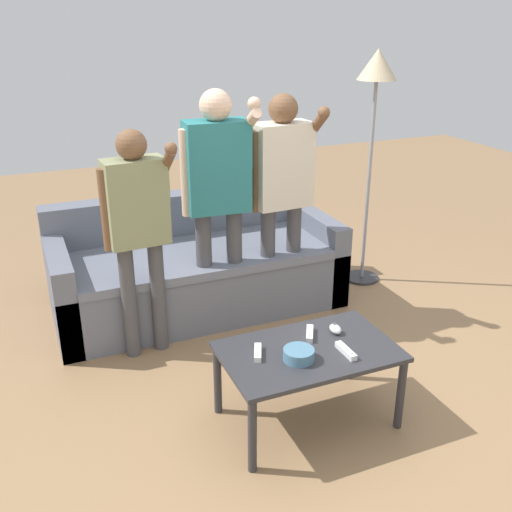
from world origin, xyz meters
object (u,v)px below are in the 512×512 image
floor_lamp (376,89)px  snack_bowl (299,355)px  player_right (282,182)px  game_remote_nunchuk (335,329)px  player_center (218,185)px  player_left (138,219)px  game_remote_wand_spare (346,351)px  coffee_table (308,359)px  game_remote_wand_near (258,353)px  game_remote_wand_far (310,334)px  couch (196,269)px

floor_lamp → snack_bowl: bearing=-132.0°
snack_bowl → floor_lamp: bearing=48.0°
player_right → game_remote_nunchuk: bearing=-99.4°
floor_lamp → player_center: bearing=-168.3°
player_left → game_remote_wand_spare: (0.79, -1.14, -0.46)m
game_remote_nunchuk → player_right: bearing=80.6°
coffee_table → player_left: player_left is taller
coffee_table → game_remote_wand_near: game_remote_wand_near is taller
game_remote_nunchuk → game_remote_wand_near: game_remote_nunchuk is taller
game_remote_nunchuk → floor_lamp: 2.03m
game_remote_wand_far → game_remote_wand_spare: 0.24m
snack_bowl → game_remote_wand_far: (0.16, 0.19, -0.01)m
game_remote_wand_spare → player_center: bearing=100.2°
game_remote_wand_spare → coffee_table: bearing=145.4°
game_remote_nunchuk → player_right: size_ratio=0.06×
couch → game_remote_nunchuk: size_ratio=23.60×
game_remote_wand_far → game_remote_wand_near: bearing=-168.7°
game_remote_wand_near → game_remote_wand_spare: same height
game_remote_nunchuk → player_left: size_ratio=0.06×
game_remote_wand_near → game_remote_wand_far: bearing=11.3°
floor_lamp → player_left: 2.05m
game_remote_nunchuk → game_remote_wand_near: size_ratio=0.59×
snack_bowl → game_remote_wand_spare: (0.25, -0.04, -0.01)m
floor_lamp → player_left: floor_lamp is taller
couch → floor_lamp: bearing=-4.0°
snack_bowl → game_remote_wand_near: (-0.17, 0.12, -0.01)m
snack_bowl → player_center: 1.36m
snack_bowl → player_right: (0.48, 1.25, 0.53)m
game_remote_wand_spare → game_remote_wand_far: bearing=111.6°
player_right → couch: bearing=144.7°
coffee_table → player_left: (-0.64, 1.03, 0.53)m
player_left → player_right: player_right is taller
player_right → game_remote_wand_near: player_right is taller
coffee_table → game_remote_wand_far: size_ratio=5.97×
player_left → game_remote_wand_near: 1.14m
coffee_table → snack_bowl: size_ratio=5.75×
snack_bowl → player_center: size_ratio=0.10×
couch → player_left: bearing=-134.1°
coffee_table → floor_lamp: (1.27, 1.45, 1.15)m
player_right → game_remote_wand_spare: 1.42m
game_remote_nunchuk → game_remote_wand_near: bearing=-174.8°
coffee_table → floor_lamp: size_ratio=0.50×
coffee_table → player_right: player_right is taller
game_remote_wand_far → game_remote_wand_spare: (0.09, -0.23, -0.00)m
coffee_table → player_left: bearing=121.7°
floor_lamp → player_left: (-1.91, -0.42, -0.62)m
player_left → game_remote_nunchuk: bearing=-47.8°
player_right → game_remote_wand_far: player_right is taller
game_remote_wand_near → player_left: bearing=110.7°
couch → player_right: 0.96m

